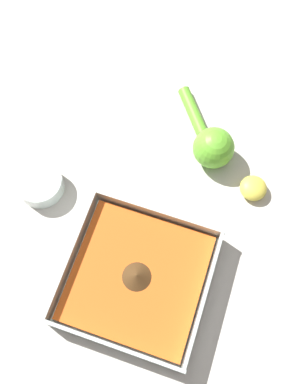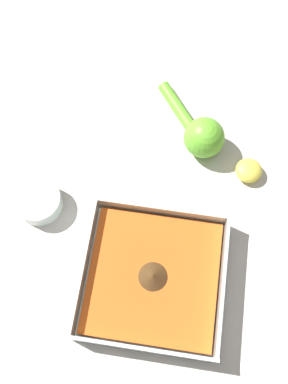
{
  "view_description": "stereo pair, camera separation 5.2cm",
  "coord_description": "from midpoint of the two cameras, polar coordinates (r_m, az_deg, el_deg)",
  "views": [
    {
      "loc": [
        -0.06,
        0.15,
        0.78
      ],
      "look_at": [
        0.04,
        -0.13,
        0.03
      ],
      "focal_mm": 42.0,
      "sensor_mm": 36.0,
      "label": 1
    },
    {
      "loc": [
        -0.01,
        0.16,
        0.78
      ],
      "look_at": [
        0.04,
        -0.13,
        0.03
      ],
      "focal_mm": 42.0,
      "sensor_mm": 36.0,
      "label": 2
    }
  ],
  "objects": [
    {
      "name": "ground_plane",
      "position": [
        0.8,
        1.54,
        -9.67
      ],
      "size": [
        4.0,
        4.0,
        0.0
      ],
      "primitive_type": "plane",
      "color": "beige"
    },
    {
      "name": "square_dish",
      "position": [
        0.78,
        0.94,
        -11.03
      ],
      "size": [
        0.24,
        0.24,
        0.05
      ],
      "color": "silver",
      "rests_on": "ground_plane"
    },
    {
      "name": "lemon_half",
      "position": [
        0.86,
        15.39,
        0.34
      ],
      "size": [
        0.05,
        0.05,
        0.03
      ],
      "color": "#EFDB4C",
      "rests_on": "ground_plane"
    },
    {
      "name": "lemon_squeezer",
      "position": [
        0.85,
        10.24,
        5.94
      ],
      "size": [
        0.14,
        0.17,
        0.08
      ],
      "rotation": [
        0.0,
        0.0,
        2.22
      ],
      "color": "#6BC633",
      "rests_on": "ground_plane"
    },
    {
      "name": "spice_bowl",
      "position": [
        0.84,
        -11.33,
        0.81
      ],
      "size": [
        0.08,
        0.08,
        0.04
      ],
      "color": "silver",
      "rests_on": "ground_plane"
    }
  ]
}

